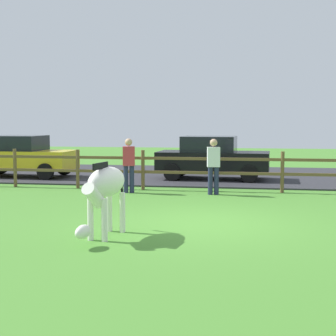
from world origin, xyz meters
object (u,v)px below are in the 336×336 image
Objects in this scene: zebra at (105,188)px; visitor_left_of_tree at (129,163)px; parked_car_black at (212,157)px; parked_car_yellow at (21,156)px; visitor_right_of_tree at (213,164)px.

visitor_left_of_tree is at bearing 99.36° from zebra.
parked_car_black reaches higher than zebra.
parked_car_yellow is 2.48× the size of visitor_right_of_tree.
visitor_left_of_tree is at bearing -32.98° from parked_car_yellow.
visitor_left_of_tree reaches higher than zebra.
parked_car_black is 2.49× the size of visitor_left_of_tree.
parked_car_black is 4.24m from visitor_left_of_tree.
visitor_left_of_tree and visitor_right_of_tree have the same top height.
parked_car_yellow is (-5.96, 9.06, -0.08)m from zebra.
parked_car_yellow is 7.24m from parked_car_black.
zebra is 0.47× the size of parked_car_black.
visitor_right_of_tree is (1.59, 5.84, -0.02)m from zebra.
parked_car_black is at bearing 82.27° from zebra.
zebra is 1.17× the size of visitor_right_of_tree.
visitor_right_of_tree is (2.55, 0.03, 0.00)m from visitor_left_of_tree.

